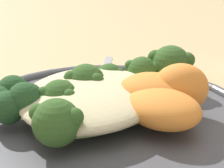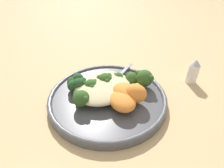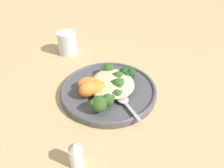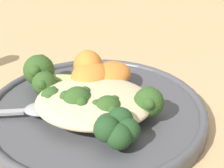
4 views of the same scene
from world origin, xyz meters
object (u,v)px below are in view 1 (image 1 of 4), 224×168
Objects in this scene: broccoli_stalk_4 at (95,88)px; spoon at (103,79)px; sweet_potato_chunk_0 at (180,88)px; kale_tuft at (15,100)px; quinoa_mound at (89,97)px; broccoli_stalk_1 at (142,80)px; broccoli_stalk_5 at (80,103)px; broccoli_stalk_7 at (70,122)px; sweet_potato_chunk_1 at (154,93)px; broccoli_stalk_2 at (116,86)px; broccoli_stalk_3 at (102,93)px; sweet_potato_chunk_2 at (162,108)px; plate at (104,122)px; broccoli_stalk_0 at (166,73)px; broccoli_stalk_6 at (90,109)px.

broccoli_stalk_4 is 0.06m from spoon.
kale_tuft is (0.05, -0.14, -0.01)m from sweet_potato_chunk_0.
broccoli_stalk_1 is at bearing 146.07° from quinoa_mound.
broccoli_stalk_4 is at bearing 128.96° from broccoli_stalk_1.
broccoli_stalk_5 is at bearing 114.03° from broccoli_stalk_4.
sweet_potato_chunk_1 is (-0.07, 0.05, 0.00)m from broccoli_stalk_7.
broccoli_stalk_3 is (0.02, -0.01, 0.00)m from broccoli_stalk_2.
sweet_potato_chunk_2 is (-0.05, 0.06, -0.00)m from broccoli_stalk_7.
plate is 2.22× the size of broccoli_stalk_0.
broccoli_stalk_6 is 0.08m from sweet_potato_chunk_0.
broccoli_stalk_0 is at bearing 130.38° from kale_tuft.
broccoli_stalk_2 is at bearing -111.84° from broccoli_stalk_5.
broccoli_stalk_6 is at bearing -17.67° from plate.
broccoli_stalk_2 is 0.06m from broccoli_stalk_6.
broccoli_stalk_4 is 0.07m from broccoli_stalk_7.
broccoli_stalk_5 reaches higher than quinoa_mound.
broccoli_stalk_4 reaches higher than sweet_potato_chunk_1.
broccoli_stalk_1 is 1.69× the size of sweet_potato_chunk_2.
broccoli_stalk_6 is 1.19× the size of broccoli_stalk_7.
sweet_potato_chunk_2 is (0.03, 0.01, -0.00)m from sweet_potato_chunk_1.
broccoli_stalk_2 is 0.03m from broccoli_stalk_4.
sweet_potato_chunk_1 reaches higher than broccoli_stalk_6.
broccoli_stalk_3 reaches higher than quinoa_mound.
sweet_potato_chunk_0 reaches higher than spoon.
quinoa_mound is at bearing 117.28° from kale_tuft.
broccoli_stalk_2 is at bearing -156.81° from spoon.
broccoli_stalk_0 reaches higher than spoon.
sweet_potato_chunk_1 reaches higher than plate.
broccoli_stalk_0 is 0.11m from broccoli_stalk_6.
sweet_potato_chunk_1 reaches higher than broccoli_stalk_3.
broccoli_stalk_4 reaches higher than broccoli_stalk_2.
sweet_potato_chunk_0 is (0.02, 0.06, 0.01)m from broccoli_stalk_2.
quinoa_mound is at bearing -75.56° from sweet_potato_chunk_0.
broccoli_stalk_2 is 1.12× the size of broccoli_stalk_3.
broccoli_stalk_2 is 0.88× the size of broccoli_stalk_5.
spoon is (-0.10, -0.02, -0.01)m from broccoli_stalk_6.
plate is 0.04m from broccoli_stalk_2.
broccoli_stalk_5 is 0.09m from sweet_potato_chunk_0.
plate is 4.16× the size of sweet_potato_chunk_2.
broccoli_stalk_1 is 0.13m from kale_tuft.
sweet_potato_chunk_0 is at bearing 160.13° from sweet_potato_chunk_2.
sweet_potato_chunk_0 is at bearing 110.12° from kale_tuft.
broccoli_stalk_4 is at bearing -131.31° from broccoli_stalk_7.
broccoli_stalk_5 reaches higher than plate.
broccoli_stalk_0 is 0.06m from sweet_potato_chunk_1.
sweet_potato_chunk_2 is 0.58× the size of spoon.
sweet_potato_chunk_2 is (-0.01, 0.06, 0.00)m from broccoli_stalk_6.
plate is at bearing -102.71° from sweet_potato_chunk_2.
broccoli_stalk_2 is at bearing 120.77° from broccoli_stalk_1.
kale_tuft is (0.01, -0.07, 0.01)m from broccoli_stalk_6.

